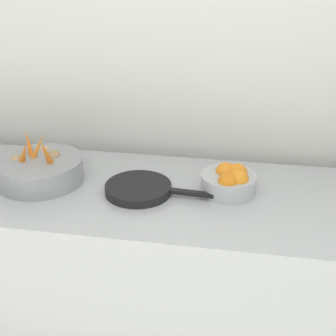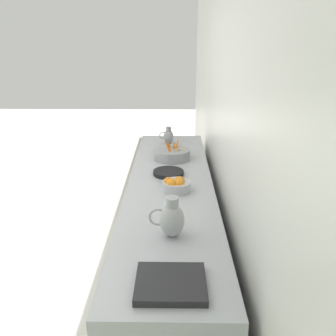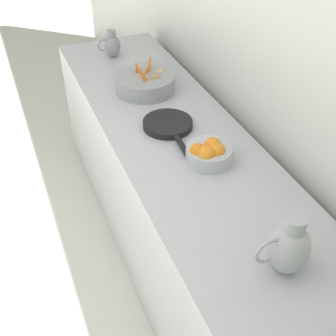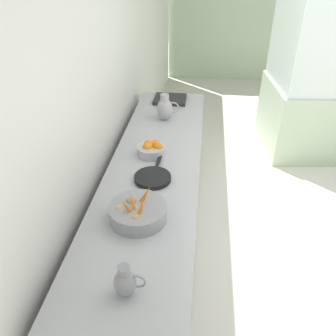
% 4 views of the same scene
% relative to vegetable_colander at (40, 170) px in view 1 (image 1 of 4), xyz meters
% --- Properties ---
extents(tile_wall_left, '(0.10, 8.33, 3.00)m').
position_rel_vegetable_colander_xyz_m(tile_wall_left, '(-0.45, 1.15, 0.58)').
color(tile_wall_left, silver).
rests_on(tile_wall_left, ground_plane).
extents(prep_counter, '(0.69, 3.01, 0.87)m').
position_rel_vegetable_colander_xyz_m(prep_counter, '(0.01, 0.65, -0.49)').
color(prep_counter, '#ADAFB5').
rests_on(prep_counter, ground_plane).
extents(vegetable_colander, '(0.35, 0.35, 0.22)m').
position_rel_vegetable_colander_xyz_m(vegetable_colander, '(0.00, 0.00, 0.00)').
color(vegetable_colander, gray).
rests_on(vegetable_colander, prep_counter).
extents(orange_bowl, '(0.22, 0.22, 0.12)m').
position_rel_vegetable_colander_xyz_m(orange_bowl, '(-0.03, 0.78, -0.00)').
color(orange_bowl, '#ADAFB5').
rests_on(orange_bowl, prep_counter).
extents(skillet_on_counter, '(0.26, 0.43, 0.03)m').
position_rel_vegetable_colander_xyz_m(skillet_on_counter, '(0.03, 0.43, -0.03)').
color(skillet_on_counter, black).
rests_on(skillet_on_counter, prep_counter).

